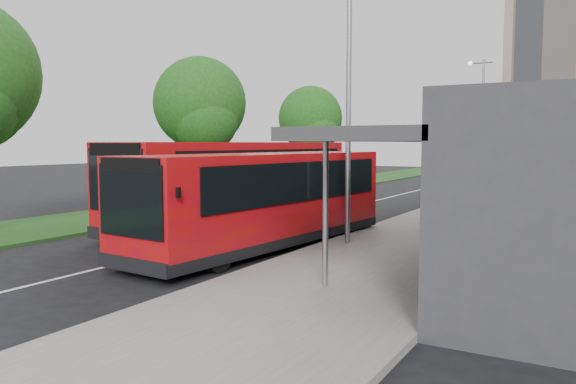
{
  "coord_description": "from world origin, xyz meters",
  "views": [
    {
      "loc": [
        11.01,
        -13.47,
        3.14
      ],
      "look_at": [
        1.66,
        2.81,
        1.5
      ],
      "focal_mm": 35.0,
      "sensor_mm": 36.0,
      "label": 1
    }
  ],
  "objects_px": {
    "lamp_post_near": "(346,90)",
    "car_near": "(483,173)",
    "tree_far": "(311,122)",
    "bus_second": "(238,184)",
    "lamp_post_far": "(481,117)",
    "tree_mid": "(200,110)",
    "car_far": "(472,170)",
    "litter_bin": "(459,204)",
    "bollard": "(481,189)",
    "bus_main": "(265,200)"
  },
  "relations": [
    {
      "from": "lamp_post_near",
      "to": "car_near",
      "type": "xyz_separation_m",
      "value": [
        -2.64,
        35.41,
        -4.17
      ]
    },
    {
      "from": "tree_far",
      "to": "bus_second",
      "type": "height_order",
      "value": "tree_far"
    },
    {
      "from": "bus_second",
      "to": "lamp_post_far",
      "type": "bearing_deg",
      "value": 79.11
    },
    {
      "from": "bus_second",
      "to": "tree_mid",
      "type": "bearing_deg",
      "value": 142.96
    },
    {
      "from": "car_far",
      "to": "lamp_post_far",
      "type": "bearing_deg",
      "value": -75.59
    },
    {
      "from": "litter_bin",
      "to": "tree_mid",
      "type": "bearing_deg",
      "value": -175.05
    },
    {
      "from": "tree_mid",
      "to": "lamp_post_near",
      "type": "bearing_deg",
      "value": -32.36
    },
    {
      "from": "litter_bin",
      "to": "bollard",
      "type": "xyz_separation_m",
      "value": [
        -0.74,
        8.35,
        -0.0
      ]
    },
    {
      "from": "car_far",
      "to": "litter_bin",
      "type": "bearing_deg",
      "value": -77.42
    },
    {
      "from": "bollard",
      "to": "car_far",
      "type": "bearing_deg",
      "value": 102.74
    },
    {
      "from": "tree_mid",
      "to": "tree_far",
      "type": "relative_size",
      "value": 1.06
    },
    {
      "from": "bus_second",
      "to": "lamp_post_near",
      "type": "bearing_deg",
      "value": -13.5
    },
    {
      "from": "litter_bin",
      "to": "lamp_post_near",
      "type": "bearing_deg",
      "value": -100.78
    },
    {
      "from": "lamp_post_far",
      "to": "bus_second",
      "type": "height_order",
      "value": "lamp_post_far"
    },
    {
      "from": "car_near",
      "to": "bus_second",
      "type": "bearing_deg",
      "value": -109.67
    },
    {
      "from": "bollard",
      "to": "car_far",
      "type": "xyz_separation_m",
      "value": [
        -5.65,
        24.99,
        -0.12
      ]
    },
    {
      "from": "car_near",
      "to": "bus_main",
      "type": "bearing_deg",
      "value": -104.42
    },
    {
      "from": "tree_mid",
      "to": "bollard",
      "type": "xyz_separation_m",
      "value": [
        11.95,
        9.45,
        -4.18
      ]
    },
    {
      "from": "tree_mid",
      "to": "lamp_post_far",
      "type": "bearing_deg",
      "value": 49.32
    },
    {
      "from": "litter_bin",
      "to": "lamp_post_far",
      "type": "bearing_deg",
      "value": 97.46
    },
    {
      "from": "tree_mid",
      "to": "bus_second",
      "type": "distance_m",
      "value": 8.67
    },
    {
      "from": "lamp_post_near",
      "to": "car_far",
      "type": "height_order",
      "value": "lamp_post_near"
    },
    {
      "from": "tree_far",
      "to": "bus_second",
      "type": "relative_size",
      "value": 0.62
    },
    {
      "from": "tree_far",
      "to": "car_near",
      "type": "distance_m",
      "value": 18.86
    },
    {
      "from": "lamp_post_near",
      "to": "bus_second",
      "type": "bearing_deg",
      "value": 161.78
    },
    {
      "from": "tree_far",
      "to": "lamp_post_near",
      "type": "relative_size",
      "value": 0.88
    },
    {
      "from": "tree_far",
      "to": "lamp_post_near",
      "type": "xyz_separation_m",
      "value": [
        11.13,
        -19.05,
        0.16
      ]
    },
    {
      "from": "lamp_post_far",
      "to": "litter_bin",
      "type": "distance_m",
      "value": 12.63
    },
    {
      "from": "tree_far",
      "to": "bollard",
      "type": "relative_size",
      "value": 7.27
    },
    {
      "from": "bus_second",
      "to": "car_far",
      "type": "xyz_separation_m",
      "value": [
        0.28,
        39.81,
        -1.11
      ]
    },
    {
      "from": "litter_bin",
      "to": "car_near",
      "type": "bearing_deg",
      "value": 98.75
    },
    {
      "from": "tree_far",
      "to": "tree_mid",
      "type": "bearing_deg",
      "value": -90.0
    },
    {
      "from": "bus_second",
      "to": "bollard",
      "type": "height_order",
      "value": "bus_second"
    },
    {
      "from": "lamp_post_near",
      "to": "litter_bin",
      "type": "relative_size",
      "value": 8.25
    },
    {
      "from": "tree_far",
      "to": "bollard",
      "type": "xyz_separation_m",
      "value": [
        11.95,
        -2.55,
        -3.92
      ]
    },
    {
      "from": "tree_mid",
      "to": "bus_second",
      "type": "xyz_separation_m",
      "value": [
        6.01,
        -5.37,
        -3.19
      ]
    },
    {
      "from": "bus_second",
      "to": "car_far",
      "type": "height_order",
      "value": "bus_second"
    },
    {
      "from": "bus_second",
      "to": "car_near",
      "type": "height_order",
      "value": "bus_second"
    },
    {
      "from": "bollard",
      "to": "car_near",
      "type": "distance_m",
      "value": 19.22
    },
    {
      "from": "car_far",
      "to": "tree_far",
      "type": "bearing_deg",
      "value": -103.93
    },
    {
      "from": "lamp_post_near",
      "to": "car_near",
      "type": "distance_m",
      "value": 35.75
    },
    {
      "from": "bollard",
      "to": "car_near",
      "type": "xyz_separation_m",
      "value": [
        -3.46,
        18.91,
        -0.09
      ]
    },
    {
      "from": "lamp_post_near",
      "to": "bus_main",
      "type": "relative_size",
      "value": 0.78
    },
    {
      "from": "lamp_post_near",
      "to": "car_near",
      "type": "relative_size",
      "value": 2.51
    },
    {
      "from": "tree_mid",
      "to": "car_far",
      "type": "bearing_deg",
      "value": 79.64
    },
    {
      "from": "bus_main",
      "to": "bollard",
      "type": "height_order",
      "value": "bus_main"
    },
    {
      "from": "bus_main",
      "to": "litter_bin",
      "type": "relative_size",
      "value": 10.52
    },
    {
      "from": "tree_far",
      "to": "bus_main",
      "type": "bearing_deg",
      "value": -65.88
    },
    {
      "from": "lamp_post_far",
      "to": "tree_mid",
      "type": "bearing_deg",
      "value": -130.68
    },
    {
      "from": "tree_mid",
      "to": "car_near",
      "type": "distance_m",
      "value": 29.91
    }
  ]
}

